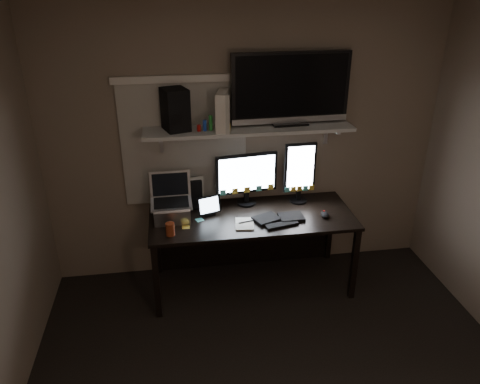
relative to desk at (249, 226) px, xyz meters
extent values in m
plane|color=silver|center=(0.00, -1.55, 1.95)|extent=(3.60, 3.60, 0.00)
plane|color=#816D5D|center=(0.00, 0.25, 0.70)|extent=(3.60, 0.00, 3.60)
cube|color=beige|center=(-0.55, 0.24, 0.75)|extent=(1.10, 0.02, 1.10)
cube|color=black|center=(0.00, -0.12, 0.16)|extent=(1.80, 0.75, 0.03)
cube|color=black|center=(0.00, 0.23, -0.20)|extent=(1.80, 0.02, 0.70)
cube|color=black|center=(-0.86, -0.46, -0.20)|extent=(0.05, 0.05, 0.70)
cube|color=black|center=(0.86, -0.46, -0.20)|extent=(0.05, 0.05, 0.70)
cube|color=black|center=(-0.86, 0.21, -0.20)|extent=(0.05, 0.05, 0.70)
cube|color=black|center=(0.86, 0.21, -0.20)|extent=(0.05, 0.05, 0.70)
cube|color=beige|center=(0.00, 0.08, 0.91)|extent=(1.80, 0.35, 0.03)
cube|color=black|center=(-0.01, 0.12, 0.43)|extent=(0.57, 0.13, 0.50)
cube|color=black|center=(0.48, 0.09, 0.47)|extent=(0.29, 0.07, 0.58)
cube|color=black|center=(0.22, -0.23, 0.19)|extent=(0.47, 0.27, 0.03)
ellipsoid|color=black|center=(0.63, -0.24, 0.20)|extent=(0.09, 0.12, 0.04)
cube|color=silver|center=(-0.09, -0.28, 0.18)|extent=(0.18, 0.23, 0.01)
cube|color=black|center=(-0.37, -0.06, 0.27)|extent=(0.23, 0.15, 0.19)
cube|color=black|center=(-0.54, 0.11, 0.32)|extent=(0.24, 0.12, 0.29)
cube|color=silver|center=(-0.70, -0.09, 0.37)|extent=(0.35, 0.29, 0.39)
cylinder|color=maroon|center=(-0.72, -0.36, 0.23)|extent=(0.09, 0.09, 0.11)
cube|color=black|center=(0.36, 0.12, 1.23)|extent=(1.03, 0.22, 0.62)
cube|color=silver|center=(-0.23, 0.05, 1.09)|extent=(0.15, 0.28, 0.32)
cube|color=black|center=(-0.61, 0.10, 1.10)|extent=(0.25, 0.28, 0.35)
camera|label=1|loc=(-0.66, -3.73, 2.11)|focal=35.00mm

